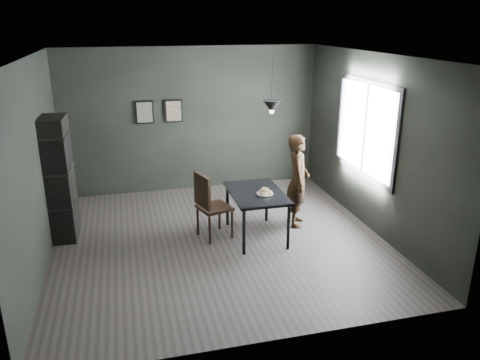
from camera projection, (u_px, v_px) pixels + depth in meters
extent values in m
plane|color=#322D2B|center=(219.00, 240.00, 7.31)|extent=(5.00, 5.00, 0.00)
cube|color=black|center=(192.00, 120.00, 9.14)|extent=(5.00, 0.10, 2.80)
cube|color=silver|center=(216.00, 56.00, 6.39)|extent=(5.00, 5.00, 0.02)
cube|color=white|center=(365.00, 128.00, 7.54)|extent=(0.02, 1.80, 1.40)
cube|color=black|center=(365.00, 128.00, 7.54)|extent=(0.04, 1.96, 1.56)
cube|color=black|center=(256.00, 193.00, 7.21)|extent=(0.80, 1.20, 0.04)
cylinder|color=black|center=(244.00, 232.00, 6.76)|extent=(0.05, 0.05, 0.71)
cylinder|color=black|center=(288.00, 227.00, 6.92)|extent=(0.05, 0.05, 0.71)
cylinder|color=black|center=(227.00, 205.00, 7.75)|extent=(0.05, 0.05, 0.71)
cylinder|color=black|center=(267.00, 201.00, 7.91)|extent=(0.05, 0.05, 0.71)
cylinder|color=white|center=(265.00, 194.00, 7.10)|extent=(0.23, 0.23, 0.01)
torus|color=beige|center=(268.00, 192.00, 7.10)|extent=(0.13, 0.13, 0.05)
torus|color=beige|center=(263.00, 191.00, 7.13)|extent=(0.13, 0.13, 0.05)
torus|color=beige|center=(264.00, 193.00, 7.05)|extent=(0.13, 0.13, 0.05)
torus|color=beige|center=(265.00, 190.00, 7.08)|extent=(0.15, 0.15, 0.06)
imported|color=black|center=(298.00, 181.00, 7.64)|extent=(0.54, 0.66, 1.55)
cube|color=black|center=(215.00, 208.00, 7.28)|extent=(0.58, 0.58, 0.04)
cube|color=black|center=(202.00, 191.00, 7.07)|extent=(0.18, 0.45, 0.51)
cylinder|color=black|center=(210.00, 231.00, 7.11)|extent=(0.04, 0.04, 0.45)
cylinder|color=black|center=(232.00, 225.00, 7.31)|extent=(0.04, 0.04, 0.45)
cylinder|color=black|center=(198.00, 222.00, 7.42)|extent=(0.04, 0.04, 0.45)
cylinder|color=black|center=(219.00, 216.00, 7.62)|extent=(0.04, 0.04, 0.45)
cube|color=black|center=(59.00, 179.00, 7.13)|extent=(0.39, 0.66, 1.92)
cylinder|color=black|center=(272.00, 81.00, 6.80)|extent=(0.01, 0.01, 0.75)
cone|color=black|center=(272.00, 106.00, 6.93)|extent=(0.28, 0.28, 0.18)
sphere|color=#FFE0B2|center=(272.00, 112.00, 6.95)|extent=(0.07, 0.07, 0.07)
cube|color=black|center=(145.00, 112.00, 8.84)|extent=(0.34, 0.03, 0.44)
cube|color=#415B50|center=(145.00, 113.00, 8.82)|extent=(0.28, 0.01, 0.38)
cube|color=black|center=(174.00, 111.00, 8.97)|extent=(0.34, 0.03, 0.44)
cube|color=brown|center=(174.00, 111.00, 8.95)|extent=(0.28, 0.01, 0.38)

